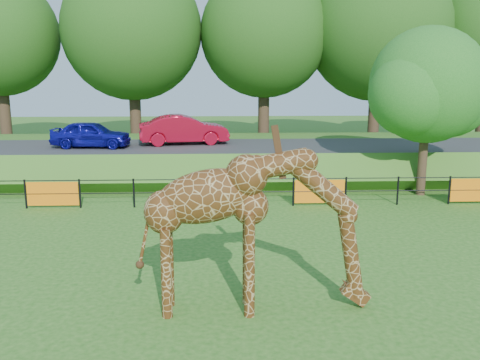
{
  "coord_description": "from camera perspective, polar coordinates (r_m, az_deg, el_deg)",
  "views": [
    {
      "loc": [
        -0.78,
        -11.56,
        5.22
      ],
      "look_at": [
        -0.2,
        3.42,
        2.0
      ],
      "focal_mm": 40.0,
      "sensor_mm": 36.0,
      "label": 1
    }
  ],
  "objects": [
    {
      "name": "ground",
      "position": [
        12.71,
        1.52,
        -12.13
      ],
      "size": [
        90.0,
        90.0,
        0.0
      ],
      "primitive_type": "plane",
      "color": "#245E17",
      "rests_on": "ground"
    },
    {
      "name": "giraffe",
      "position": [
        11.38,
        1.71,
        -5.44
      ],
      "size": [
        5.01,
        0.96,
        3.58
      ],
      "primitive_type": null,
      "rotation": [
        0.0,
        0.0,
        0.01
      ],
      "color": "#4E2A10",
      "rests_on": "ground"
    },
    {
      "name": "perimeter_fence",
      "position": [
        20.13,
        0.06,
        -1.3
      ],
      "size": [
        28.07,
        0.1,
        1.1
      ],
      "primitive_type": null,
      "color": "black",
      "rests_on": "ground"
    },
    {
      "name": "embankment",
      "position": [
        27.46,
        -0.56,
        2.53
      ],
      "size": [
        40.0,
        9.0,
        1.3
      ],
      "primitive_type": "cube",
      "color": "#245E17",
      "rests_on": "ground"
    },
    {
      "name": "road",
      "position": [
        25.86,
        -0.46,
        3.53
      ],
      "size": [
        40.0,
        5.0,
        0.12
      ],
      "primitive_type": "cube",
      "color": "#323235",
      "rests_on": "embankment"
    },
    {
      "name": "car_blue",
      "position": [
        26.26,
        -15.61,
        4.73
      ],
      "size": [
        3.79,
        1.76,
        1.26
      ],
      "primitive_type": "imported",
      "rotation": [
        0.0,
        0.0,
        1.49
      ],
      "color": "#1615AD",
      "rests_on": "road"
    },
    {
      "name": "car_red",
      "position": [
        26.53,
        -6.01,
        5.37
      ],
      "size": [
        4.52,
        2.17,
        1.43
      ],
      "primitive_type": "imported",
      "rotation": [
        0.0,
        0.0,
        1.73
      ],
      "color": "red",
      "rests_on": "road"
    },
    {
      "name": "visitor",
      "position": [
        21.44,
        0.37,
        0.21
      ],
      "size": [
        0.63,
        0.46,
        1.6
      ],
      "primitive_type": "imported",
      "rotation": [
        0.0,
        0.0,
        3.27
      ],
      "color": "black",
      "rests_on": "ground"
    },
    {
      "name": "tree_east",
      "position": [
        22.81,
        19.59,
        9.07
      ],
      "size": [
        5.4,
        4.71,
        6.76
      ],
      "color": "#342417",
      "rests_on": "ground"
    },
    {
      "name": "bg_tree_line",
      "position": [
        33.73,
        2.42,
        15.46
      ],
      "size": [
        37.3,
        8.8,
        11.82
      ],
      "color": "#342417",
      "rests_on": "ground"
    }
  ]
}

